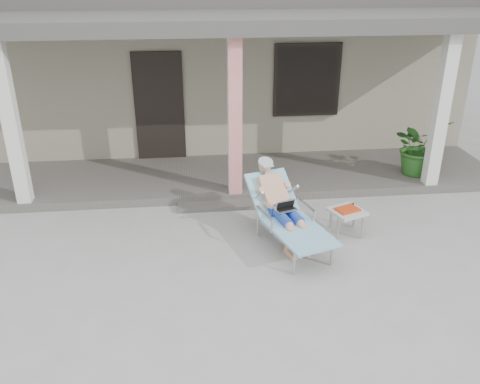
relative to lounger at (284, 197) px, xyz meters
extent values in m
plane|color=#9E9E99|center=(-0.56, -0.66, -0.72)|extent=(60.00, 60.00, 0.00)
cube|color=gray|center=(-0.56, 5.84, 0.78)|extent=(10.00, 5.00, 3.00)
cube|color=black|center=(-1.86, 3.31, 0.48)|extent=(0.95, 0.06, 2.10)
cube|color=black|center=(1.04, 3.31, 0.93)|extent=(1.20, 0.06, 1.30)
cube|color=black|center=(1.04, 3.30, 0.93)|extent=(1.32, 0.05, 1.42)
cube|color=#605B56|center=(-0.56, 2.34, -0.64)|extent=(10.00, 2.00, 0.15)
cube|color=silver|center=(-4.06, 1.49, 0.74)|extent=(0.22, 0.22, 2.61)
cube|color=red|center=(-0.56, 1.49, 0.74)|extent=(0.22, 0.22, 2.61)
cube|color=silver|center=(2.94, 1.49, 0.74)|extent=(0.22, 0.22, 2.61)
cube|color=#474442|center=(-0.56, 2.34, 2.16)|extent=(10.00, 2.30, 0.24)
cube|color=#605B56|center=(-0.56, 1.19, -0.68)|extent=(2.00, 0.30, 0.07)
cylinder|color=#B7B7BC|center=(-0.02, -0.91, -0.54)|extent=(0.04, 0.04, 0.34)
cylinder|color=#B7B7BC|center=(0.53, -0.73, -0.54)|extent=(0.04, 0.04, 0.34)
cylinder|color=#B7B7BC|center=(-0.35, 0.16, -0.54)|extent=(0.04, 0.04, 0.34)
cylinder|color=#B7B7BC|center=(0.20, 0.33, -0.54)|extent=(0.04, 0.04, 0.34)
cube|color=#B7B7BC|center=(0.13, -0.42, -0.36)|extent=(0.89, 1.26, 0.03)
cube|color=#9CD5F2|center=(0.13, -0.42, -0.33)|extent=(0.99, 1.32, 0.04)
cube|color=#B7B7BC|center=(-0.12, 0.37, -0.14)|extent=(0.72, 0.69, 0.46)
cube|color=#9CD5F2|center=(-0.12, 0.37, -0.11)|extent=(0.82, 0.78, 0.52)
cylinder|color=#B3B3B6|center=(-0.20, 0.62, 0.30)|extent=(0.29, 0.29, 0.12)
cube|color=silver|center=(0.01, -0.04, -0.18)|extent=(0.36, 0.30, 0.22)
cube|color=#BBBCB7|center=(0.99, 0.11, -0.34)|extent=(0.60, 0.60, 0.04)
cylinder|color=#B7B7BC|center=(0.80, -0.08, -0.54)|extent=(0.03, 0.03, 0.35)
cylinder|color=#B7B7BC|center=(1.18, -0.08, -0.54)|extent=(0.03, 0.03, 0.35)
cylinder|color=#B7B7BC|center=(0.80, 0.30, -0.54)|extent=(0.03, 0.03, 0.35)
cylinder|color=#B7B7BC|center=(1.18, 0.30, -0.54)|extent=(0.03, 0.03, 0.35)
cube|color=red|center=(0.99, 0.11, -0.31)|extent=(0.39, 0.34, 0.03)
cube|color=black|center=(0.99, 0.23, -0.31)|extent=(0.31, 0.14, 0.03)
imported|color=#26591E|center=(2.89, 1.97, -0.04)|extent=(1.14, 1.05, 1.06)
camera|label=1|loc=(-1.33, -6.46, 3.08)|focal=38.00mm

